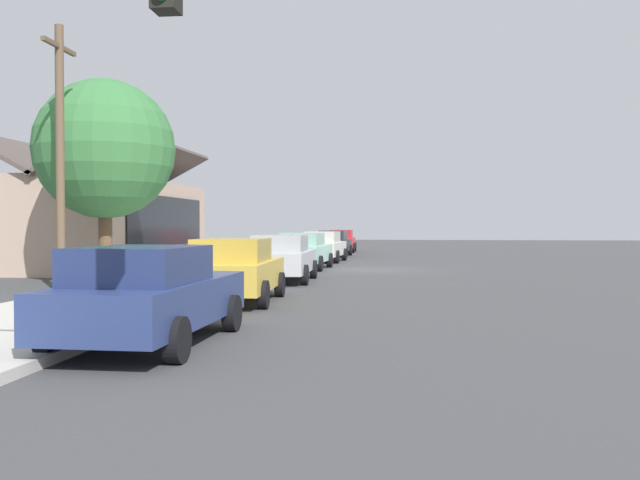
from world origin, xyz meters
name	(u,v)px	position (x,y,z in m)	size (l,w,h in m)	color
ground_plane	(370,270)	(0.00, 0.00, 0.00)	(120.00, 120.00, 0.00)	#424244
sidewalk_curb	(242,267)	(0.00, 5.60, 0.08)	(60.00, 4.20, 0.16)	beige
car_navy	(149,294)	(-18.90, 2.75, 0.82)	(4.74, 2.16, 1.59)	navy
car_mustard	(235,270)	(-12.86, 2.81, 0.81)	(4.39, 2.15, 1.59)	gold
car_silver	(282,258)	(-6.57, 2.71, 0.82)	(4.57, 2.14, 1.59)	silver
car_seafoam	(304,251)	(-0.03, 2.86, 0.81)	(4.49, 2.20, 1.59)	#9ED1BC
car_ivory	(324,246)	(5.99, 2.65, 0.81)	(4.71, 2.16, 1.59)	silver
car_charcoal	(334,243)	(12.30, 2.72, 0.81)	(4.58, 2.04, 1.59)	#2D3035
car_cherry	(342,241)	(18.97, 2.77, 0.81)	(4.58, 2.01, 1.59)	red
storefront_building	(102,222)	(-0.08, 11.98, 2.05)	(12.33, 6.36, 5.57)	tan
shade_tree	(105,150)	(-8.08, 8.28, 4.38)	(4.52, 4.52, 6.65)	brown
traffic_light_main	(14,65)	(-23.07, 2.54, 3.49)	(0.37, 2.79, 5.20)	#383833
utility_pole_wooden	(60,153)	(-11.21, 8.20, 3.93)	(1.80, 0.24, 7.50)	brown
fire_hydrant_red	(288,254)	(4.06, 4.20, 0.50)	(0.22, 0.22, 0.71)	red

